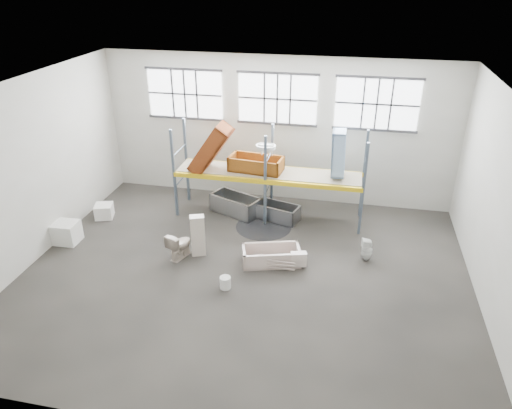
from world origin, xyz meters
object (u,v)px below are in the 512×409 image
(toilet_white, at_px, (367,250))
(steel_tub_right, at_px, (277,212))
(bathtub_beige, at_px, (271,255))
(bucket, at_px, (225,283))
(rust_tub_flat, at_px, (256,164))
(blue_tub_upright, at_px, (339,153))
(toilet_beige, at_px, (180,245))
(cistern_tall, at_px, (198,236))
(steel_tub_left, at_px, (236,204))
(carton_near, at_px, (66,232))

(toilet_white, distance_m, steel_tub_right, 3.46)
(bathtub_beige, distance_m, bucket, 1.70)
(rust_tub_flat, xyz_separation_m, blue_tub_upright, (2.59, -0.03, 0.57))
(bathtub_beige, bearing_deg, blue_tub_upright, 44.14)
(steel_tub_right, bearing_deg, toilet_beige, -129.80)
(cistern_tall, xyz_separation_m, steel_tub_right, (1.88, 2.59, -0.36))
(steel_tub_right, xyz_separation_m, rust_tub_flat, (-0.76, 0.20, 1.56))
(toilet_white, bearing_deg, steel_tub_right, -133.50)
(toilet_beige, relative_size, blue_tub_upright, 0.57)
(cistern_tall, relative_size, blue_tub_upright, 0.88)
(rust_tub_flat, height_order, bucket, rust_tub_flat)
(toilet_beige, height_order, steel_tub_right, toilet_beige)
(cistern_tall, relative_size, rust_tub_flat, 0.73)
(blue_tub_upright, bearing_deg, rust_tub_flat, 179.44)
(cistern_tall, distance_m, steel_tub_left, 2.80)
(toilet_beige, bearing_deg, rust_tub_flat, -96.99)
(bathtub_beige, height_order, bucket, bathtub_beige)
(steel_tub_left, relative_size, carton_near, 2.21)
(bathtub_beige, xyz_separation_m, steel_tub_right, (-0.26, 2.59, 0.02))
(bathtub_beige, relative_size, steel_tub_left, 0.97)
(steel_tub_left, height_order, steel_tub_right, steel_tub_left)
(rust_tub_flat, xyz_separation_m, carton_near, (-5.26, -2.94, -1.50))
(toilet_beige, distance_m, rust_tub_flat, 3.71)
(toilet_white, bearing_deg, rust_tub_flat, -130.07)
(bathtub_beige, xyz_separation_m, cistern_tall, (-2.14, 0.01, 0.39))
(bathtub_beige, distance_m, rust_tub_flat, 3.37)
(bathtub_beige, height_order, rust_tub_flat, rust_tub_flat)
(bathtub_beige, xyz_separation_m, toilet_beige, (-2.62, -0.24, 0.17))
(toilet_white, height_order, blue_tub_upright, blue_tub_upright)
(toilet_beige, bearing_deg, steel_tub_left, -85.88)
(bucket, bearing_deg, rust_tub_flat, 90.87)
(toilet_beige, bearing_deg, bucket, 165.69)
(toilet_beige, bearing_deg, bathtub_beige, -154.00)
(steel_tub_right, relative_size, bucket, 4.25)
(toilet_white, xyz_separation_m, rust_tub_flat, (-3.65, 2.10, 1.48))
(bathtub_beige, distance_m, blue_tub_upright, 3.84)
(steel_tub_right, bearing_deg, bucket, -99.89)
(steel_tub_right, distance_m, bucket, 4.06)
(cistern_tall, distance_m, bucket, 1.90)
(carton_near, bearing_deg, blue_tub_upright, 20.36)
(bathtub_beige, xyz_separation_m, carton_near, (-6.28, -0.15, 0.09))
(blue_tub_upright, bearing_deg, bucket, -121.18)
(steel_tub_right, bearing_deg, rust_tub_flat, 165.43)
(toilet_white, bearing_deg, blue_tub_upright, -163.01)
(blue_tub_upright, height_order, bucket, blue_tub_upright)
(cistern_tall, bearing_deg, bucket, -70.50)
(bathtub_beige, distance_m, carton_near, 6.28)
(toilet_white, xyz_separation_m, blue_tub_upright, (-1.06, 2.07, 2.06))
(rust_tub_flat, relative_size, bucket, 5.11)
(toilet_beige, height_order, toilet_white, toilet_beige)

